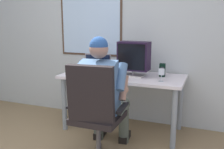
# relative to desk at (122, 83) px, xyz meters

# --- Properties ---
(wall_rear) EXTENTS (4.87, 0.08, 2.52)m
(wall_rear) POSITION_rel_desk_xyz_m (-0.31, 0.41, 0.63)
(wall_rear) COLOR #B4BDBC
(wall_rear) RESTS_ON ground
(desk) EXTENTS (1.57, 0.71, 0.74)m
(desk) POSITION_rel_desk_xyz_m (0.00, 0.00, 0.00)
(desk) COLOR gray
(desk) RESTS_ON ground
(office_chair) EXTENTS (0.60, 0.59, 1.04)m
(office_chair) POSITION_rel_desk_xyz_m (0.02, -0.90, -0.05)
(office_chair) COLOR black
(office_chair) RESTS_ON ground
(person_seated) EXTENTS (0.56, 0.79, 1.28)m
(person_seated) POSITION_rel_desk_xyz_m (0.00, -0.65, 0.04)
(person_seated) COLOR #4A5448
(person_seated) RESTS_ON ground
(crt_monitor) EXTENTS (0.40, 0.23, 0.44)m
(crt_monitor) POSITION_rel_desk_xyz_m (0.15, 0.00, 0.35)
(crt_monitor) COLOR beige
(crt_monitor) RESTS_ON desk
(laptop) EXTENTS (0.42, 0.39, 0.24)m
(laptop) POSITION_rel_desk_xyz_m (-0.40, 0.08, 0.17)
(laptop) COLOR gray
(laptop) RESTS_ON desk
(wine_glass) EXTENTS (0.07, 0.07, 0.15)m
(wine_glass) POSITION_rel_desk_xyz_m (0.53, -0.17, 0.21)
(wine_glass) COLOR silver
(wine_glass) RESTS_ON desk
(desk_speaker) EXTENTS (0.08, 0.09, 0.16)m
(desk_speaker) POSITION_rel_desk_xyz_m (0.49, 0.12, 0.18)
(desk_speaker) COLOR black
(desk_speaker) RESTS_ON desk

